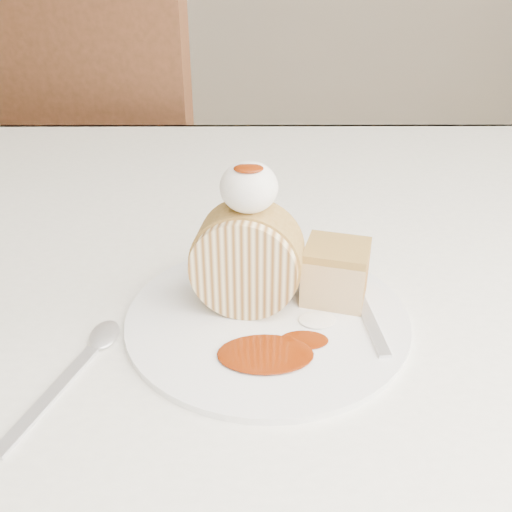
{
  "coord_description": "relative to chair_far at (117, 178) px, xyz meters",
  "views": [
    {
      "loc": [
        -0.0,
        -0.34,
        1.05
      ],
      "look_at": [
        0.0,
        0.08,
        0.81
      ],
      "focal_mm": 40.0,
      "sensor_mm": 36.0,
      "label": 1
    }
  ],
  "objects": [
    {
      "name": "table",
      "position": [
        0.32,
        -0.69,
        0.11
      ],
      "size": [
        1.4,
        0.9,
        0.75
      ],
      "color": "white",
      "rests_on": "ground"
    },
    {
      "name": "chair_far",
      "position": [
        0.0,
        0.0,
        0.0
      ],
      "size": [
        0.55,
        0.55,
        0.97
      ],
      "rotation": [
        0.0,
        0.0,
        2.9
      ],
      "color": "brown",
      "rests_on": "ground"
    },
    {
      "name": "plate",
      "position": [
        0.33,
        -0.82,
        0.2
      ],
      "size": [
        0.31,
        0.31,
        0.01
      ],
      "primitive_type": "cylinder",
      "rotation": [
        0.0,
        0.0,
        -0.27
      ],
      "color": "white",
      "rests_on": "table"
    },
    {
      "name": "roulade_slice",
      "position": [
        0.31,
        -0.81,
        0.25
      ],
      "size": [
        0.1,
        0.06,
        0.09
      ],
      "primitive_type": "cylinder",
      "rotation": [
        1.57,
        0.0,
        -0.15
      ],
      "color": "#F8E5AC",
      "rests_on": "plate"
    },
    {
      "name": "cake_chunk",
      "position": [
        0.39,
        -0.79,
        0.23
      ],
      "size": [
        0.07,
        0.06,
        0.05
      ],
      "primitive_type": "cube",
      "rotation": [
        0.0,
        0.0,
        -0.27
      ],
      "color": "#A47F3E",
      "rests_on": "plate"
    },
    {
      "name": "whipped_cream",
      "position": [
        0.31,
        -0.8,
        0.32
      ],
      "size": [
        0.05,
        0.05,
        0.04
      ],
      "primitive_type": "ellipsoid",
      "color": "white",
      "rests_on": "roulade_slice"
    },
    {
      "name": "caramel_drizzle",
      "position": [
        0.31,
        -0.81,
        0.34
      ],
      "size": [
        0.02,
        0.02,
        0.01
      ],
      "primitive_type": "ellipsoid",
      "color": "#691E04",
      "rests_on": "whipped_cream"
    },
    {
      "name": "caramel_pool",
      "position": [
        0.32,
        -0.88,
        0.21
      ],
      "size": [
        0.09,
        0.07,
        0.0
      ],
      "primitive_type": null,
      "rotation": [
        0.0,
        0.0,
        -0.27
      ],
      "color": "#691E04",
      "rests_on": "plate"
    },
    {
      "name": "fork",
      "position": [
        0.41,
        -0.83,
        0.21
      ],
      "size": [
        0.03,
        0.15,
        0.0
      ],
      "primitive_type": "cube",
      "rotation": [
        0.0,
        0.0,
        0.09
      ],
      "color": "silver",
      "rests_on": "plate"
    },
    {
      "name": "spoon",
      "position": [
        0.16,
        -0.92,
        0.2
      ],
      "size": [
        0.07,
        0.14,
        0.0
      ],
      "primitive_type": "cube",
      "rotation": [
        0.0,
        0.0,
        -0.33
      ],
      "color": "silver",
      "rests_on": "table"
    }
  ]
}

